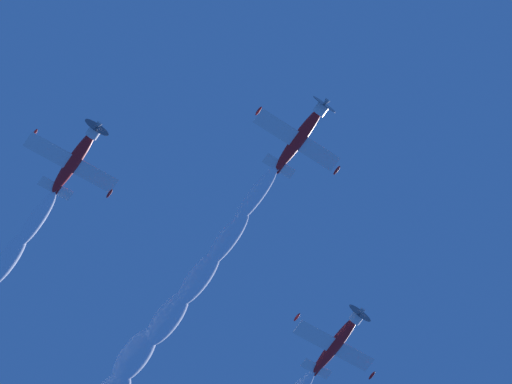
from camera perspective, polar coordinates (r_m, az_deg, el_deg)
airplane_lead at (r=88.55m, az=2.60°, el=3.23°), size 8.15×7.88×3.05m
airplane_left_wingman at (r=94.18m, az=4.70°, el=-8.58°), size 8.15×7.87×3.08m
airplane_right_wingman at (r=89.72m, az=-10.33°, el=1.89°), size 8.13×7.90×3.05m
smoke_trail_lead at (r=94.77m, az=-5.66°, el=-7.90°), size 18.36×27.77×3.18m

